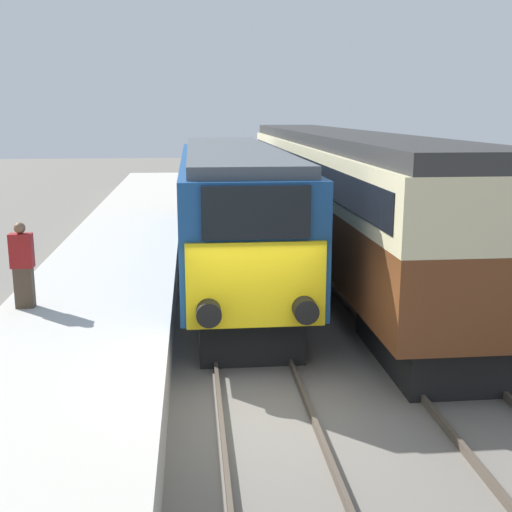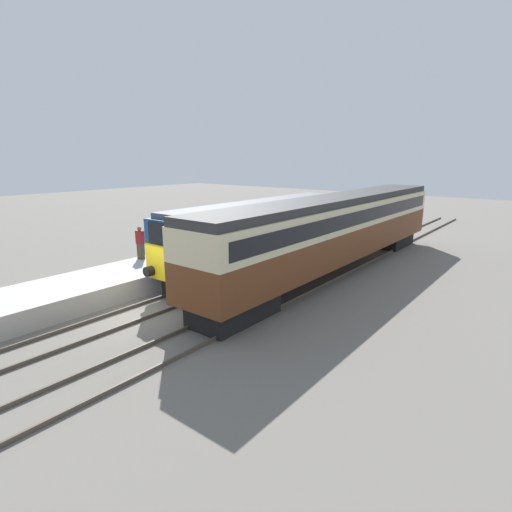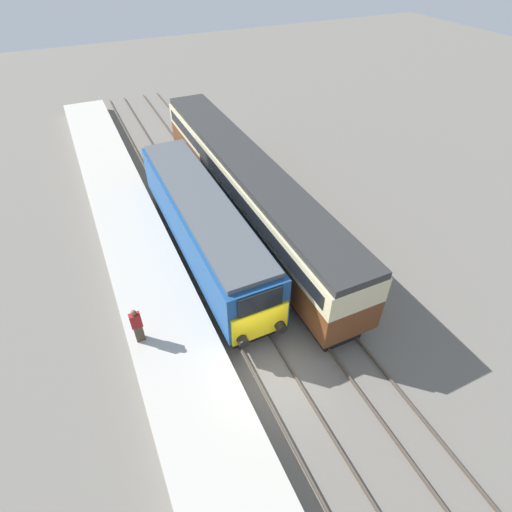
{
  "view_description": "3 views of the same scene",
  "coord_description": "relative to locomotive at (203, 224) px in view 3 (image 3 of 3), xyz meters",
  "views": [
    {
      "loc": [
        -1.1,
        -9.52,
        4.75
      ],
      "look_at": [
        0.0,
        1.39,
        2.29
      ],
      "focal_mm": 45.0,
      "sensor_mm": 36.0,
      "label": 1
    },
    {
      "loc": [
        13.08,
        -9.02,
        6.15
      ],
      "look_at": [
        1.7,
        5.39,
        1.6
      ],
      "focal_mm": 28.0,
      "sensor_mm": 36.0,
      "label": 2
    },
    {
      "loc": [
        -4.54,
        -7.99,
        14.27
      ],
      "look_at": [
        1.7,
        5.39,
        1.6
      ],
      "focal_mm": 28.0,
      "sensor_mm": 36.0,
      "label": 3
    }
  ],
  "objects": [
    {
      "name": "person_on_platform",
      "position": [
        -4.5,
        -4.88,
        -0.38
      ],
      "size": [
        0.44,
        0.26,
        1.74
      ],
      "color": "#473828",
      "rests_on": "platform_left"
    },
    {
      "name": "platform_left",
      "position": [
        -3.3,
        -0.24,
        -1.69
      ],
      "size": [
        3.5,
        50.0,
        0.89
      ],
      "color": "#B7B2A8",
      "rests_on": "ground_plane"
    },
    {
      "name": "ground_plane",
      "position": [
        0.0,
        -8.24,
        -2.14
      ],
      "size": [
        120.0,
        120.0,
        0.0
      ],
      "primitive_type": "plane",
      "color": "slate"
    },
    {
      "name": "rails_far_track",
      "position": [
        3.4,
        -3.24,
        -2.07
      ],
      "size": [
        1.5,
        60.0,
        0.14
      ],
      "color": "#4C4238",
      "rests_on": "ground_plane"
    },
    {
      "name": "locomotive",
      "position": [
        0.0,
        0.0,
        0.0
      ],
      "size": [
        2.7,
        14.22,
        3.82
      ],
      "color": "black",
      "rests_on": "ground_plane"
    },
    {
      "name": "rails_near_track",
      "position": [
        0.0,
        -3.24,
        -2.07
      ],
      "size": [
        1.51,
        60.0,
        0.14
      ],
      "color": "#4C4238",
      "rests_on": "ground_plane"
    },
    {
      "name": "passenger_carriage",
      "position": [
        3.4,
        2.16,
        0.4
      ],
      "size": [
        2.75,
        21.43,
        4.17
      ],
      "color": "black",
      "rests_on": "ground_plane"
    }
  ]
}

